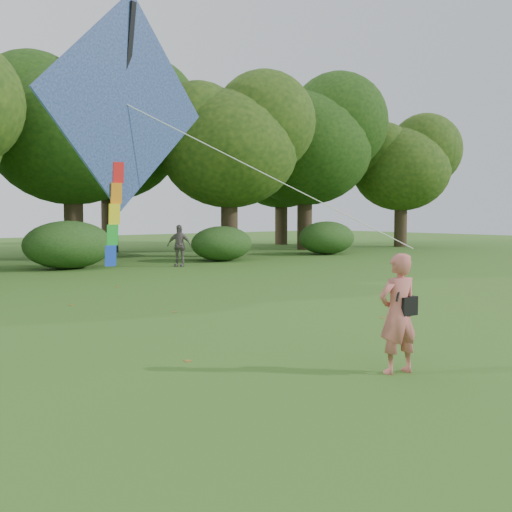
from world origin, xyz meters
TOP-DOWN VIEW (x-y plane):
  - ground at (0.00, 0.00)m, footprint 100.00×100.00m
  - man_kite_flyer at (-0.01, -0.48)m, footprint 0.68×0.52m
  - bystander_right at (6.93, 16.11)m, footprint 0.97×1.02m
  - crossbody_bag at (0.11, -0.51)m, footprint 0.43×0.20m
  - flying_kite at (-3.14, 1.33)m, footprint 4.70×2.21m
  - fallen_leaves at (0.07, 4.76)m, footprint 11.68×14.17m

SIDE VIEW (x-z plane):
  - ground at x=0.00m, z-range 0.00..0.00m
  - fallen_leaves at x=0.07m, z-range 0.00..0.01m
  - man_kite_flyer at x=-0.01m, z-range 0.00..1.65m
  - bystander_right at x=6.93m, z-range 0.00..1.70m
  - crossbody_bag at x=0.11m, z-range 0.59..1.27m
  - flying_kite at x=-3.14m, z-range 1.83..5.20m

